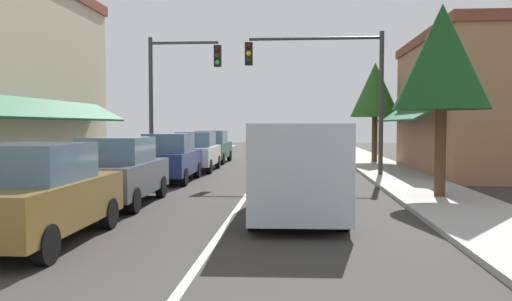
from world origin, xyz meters
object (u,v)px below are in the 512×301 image
object	(u,v)px
parked_car_far_left	(196,152)
traffic_signal_left_corner	(174,84)
tree_right_near	(442,58)
tree_right_far	(375,90)
traffic_signal_mast_arm	(333,78)
parked_car_second_left	(118,171)
van_in_lane	(296,166)
parked_car_third_left	(170,158)
parked_car_nearest_left	(37,194)
parked_car_distant_left	(212,147)

from	to	relation	value
parked_car_far_left	traffic_signal_left_corner	bearing A→B (deg)	-123.79
parked_car_far_left	tree_right_near	world-z (taller)	tree_right_near
tree_right_far	parked_car_far_left	bearing A→B (deg)	-150.45
traffic_signal_mast_arm	parked_car_second_left	bearing A→B (deg)	-128.88
tree_right_far	traffic_signal_mast_arm	bearing A→B (deg)	-110.51
parked_car_second_left	van_in_lane	distance (m)	4.84
parked_car_third_left	tree_right_far	distance (m)	13.22
parked_car_second_left	tree_right_far	bearing A→B (deg)	58.06
van_in_lane	parked_car_nearest_left	bearing A→B (deg)	-147.08
parked_car_second_left	parked_car_distant_left	world-z (taller)	same
van_in_lane	tree_right_far	xyz separation A→B (m)	(4.18, 16.20, 2.77)
traffic_signal_mast_arm	tree_right_far	bearing A→B (deg)	69.49
van_in_lane	tree_right_near	distance (m)	5.58
parked_car_nearest_left	tree_right_far	size ratio (longest dim) A/B	0.76
parked_car_distant_left	traffic_signal_mast_arm	world-z (taller)	traffic_signal_mast_arm
traffic_signal_left_corner	tree_right_far	size ratio (longest dim) A/B	1.08
parked_car_second_left	parked_car_third_left	distance (m)	5.48
parked_car_third_left	van_in_lane	bearing A→B (deg)	-56.96
parked_car_nearest_left	parked_car_third_left	bearing A→B (deg)	89.80
parked_car_second_left	traffic_signal_left_corner	bearing A→B (deg)	92.80
parked_car_far_left	traffic_signal_mast_arm	xyz separation A→B (m)	(5.96, -2.38, 3.07)
parked_car_second_left	parked_car_distant_left	size ratio (longest dim) A/B	1.01
parked_car_nearest_left	van_in_lane	bearing A→B (deg)	33.76
parked_car_nearest_left	traffic_signal_mast_arm	xyz separation A→B (m)	(5.98, 12.02, 3.07)
parked_car_third_left	traffic_signal_left_corner	xyz separation A→B (m)	(-0.62, 3.29, 2.97)
traffic_signal_mast_arm	tree_right_far	xyz separation A→B (m)	(2.73, 7.30, -0.03)
traffic_signal_left_corner	tree_right_near	size ratio (longest dim) A/B	1.08
parked_car_second_left	tree_right_far	world-z (taller)	tree_right_far
parked_car_second_left	tree_right_near	distance (m)	9.23
tree_right_near	traffic_signal_left_corner	bearing A→B (deg)	141.48
parked_car_third_left	parked_car_nearest_left	bearing A→B (deg)	-90.52
parked_car_third_left	parked_car_far_left	bearing A→B (deg)	87.31
parked_car_second_left	parked_car_distant_left	distance (m)	14.95
parked_car_distant_left	parked_car_second_left	bearing A→B (deg)	-89.58
parked_car_distant_left	traffic_signal_mast_arm	size ratio (longest dim) A/B	0.72
parked_car_distant_left	tree_right_far	xyz separation A→B (m)	(8.81, -0.10, 3.04)
parked_car_distant_left	van_in_lane	distance (m)	16.95
tree_right_near	tree_right_far	world-z (taller)	tree_right_far
traffic_signal_mast_arm	parked_car_distant_left	bearing A→B (deg)	129.41
tree_right_far	traffic_signal_left_corner	bearing A→B (deg)	-147.18
tree_right_far	parked_car_third_left	bearing A→B (deg)	-133.25
tree_right_near	traffic_signal_mast_arm	bearing A→B (deg)	112.31
parked_car_nearest_left	van_in_lane	distance (m)	5.51
parked_car_far_left	parked_car_distant_left	distance (m)	5.03
parked_car_far_left	van_in_lane	bearing A→B (deg)	-69.27
parked_car_nearest_left	tree_right_far	xyz separation A→B (m)	(8.71, 19.32, 3.04)
tree_right_near	parked_car_second_left	bearing A→B (deg)	-170.54
parked_car_second_left	tree_right_near	size ratio (longest dim) A/B	0.77
van_in_lane	tree_right_near	bearing A→B (deg)	33.44
parked_car_far_left	parked_car_distant_left	world-z (taller)	same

